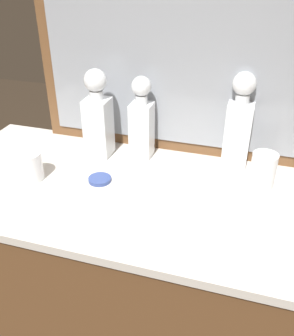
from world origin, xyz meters
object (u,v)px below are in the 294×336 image
at_px(crystal_decanter_front, 238,130).
at_px(porcelain_dish, 100,179).
at_px(crystal_decanter_center, 142,126).
at_px(crystal_tumbler_left, 263,171).
at_px(crystal_decanter_left, 98,122).
at_px(crystal_tumbler_center, 30,167).

xyz_separation_m(crystal_decanter_front, porcelain_dish, (-0.39, -0.23, -0.12)).
xyz_separation_m(crystal_decanter_center, crystal_tumbler_left, (0.41, -0.07, -0.07)).
xyz_separation_m(crystal_tumbler_left, porcelain_dish, (-0.48, -0.12, -0.04)).
height_order(crystal_decanter_front, crystal_decanter_left, crystal_decanter_front).
bearing_deg(crystal_decanter_left, crystal_tumbler_left, -4.04).
distance_m(crystal_decanter_front, crystal_decanter_left, 0.46).
bearing_deg(crystal_tumbler_center, crystal_decanter_center, 40.54).
relative_size(crystal_decanter_left, crystal_tumbler_left, 2.83).
height_order(crystal_decanter_center, porcelain_dish, crystal_decanter_center).
height_order(crystal_decanter_left, porcelain_dish, crystal_decanter_left).
height_order(crystal_tumbler_center, porcelain_dish, crystal_tumbler_center).
xyz_separation_m(crystal_decanter_center, porcelain_dish, (-0.08, -0.20, -0.11)).
height_order(crystal_decanter_left, crystal_decanter_center, crystal_decanter_left).
bearing_deg(crystal_decanter_left, crystal_decanter_center, 12.63).
relative_size(crystal_decanter_front, crystal_tumbler_center, 3.48).
distance_m(crystal_decanter_front, crystal_tumbler_center, 0.67).
distance_m(crystal_decanter_center, crystal_tumbler_center, 0.38).
bearing_deg(porcelain_dish, crystal_decanter_center, 68.80).
bearing_deg(crystal_decanter_center, crystal_decanter_left, -167.37).
relative_size(crystal_decanter_center, porcelain_dish, 3.96).
height_order(crystal_decanter_left, crystal_tumbler_center, crystal_decanter_left).
xyz_separation_m(crystal_decanter_left, crystal_tumbler_left, (0.55, -0.04, -0.07)).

